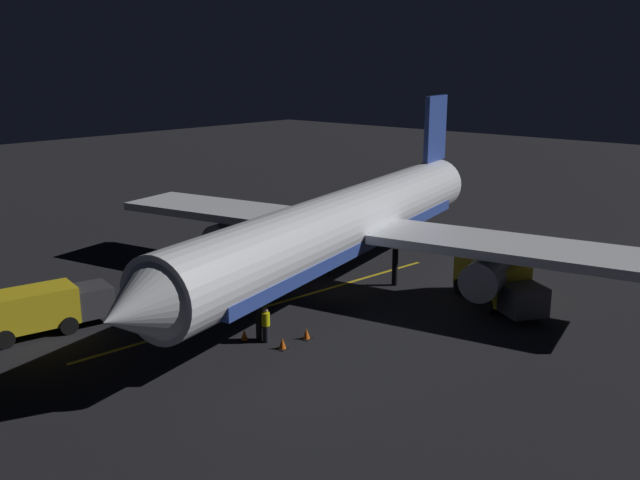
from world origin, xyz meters
TOP-DOWN VIEW (x-y plane):
  - ground_plane at (0.00, 0.00)m, footprint 180.00×180.00m
  - apron_guide_stripe at (1.36, 4.00)m, footprint 3.14×24.07m
  - airliner at (0.12, -0.59)m, footprint 33.32×37.50m
  - baggage_truck at (7.19, 14.69)m, footprint 3.38×6.36m
  - catering_truck at (-7.94, -3.71)m, footprint 6.68×5.22m
  - ground_crew_worker at (-2.09, 8.37)m, footprint 0.40×0.40m
  - traffic_cone_near_left at (-3.30, 6.80)m, footprint 0.50×0.50m
  - traffic_cone_near_right at (-1.13, 8.90)m, footprint 0.50×0.50m
  - traffic_cone_under_wing at (1.53, 11.44)m, footprint 0.50×0.50m
  - traffic_cone_far at (-3.25, 8.43)m, footprint 0.50×0.50m

SIDE VIEW (x-z plane):
  - ground_plane at x=0.00m, z-range -0.20..0.00m
  - apron_guide_stripe at x=1.36m, z-range 0.00..0.01m
  - traffic_cone_near_left at x=-3.30m, z-range -0.03..0.52m
  - traffic_cone_near_right at x=-1.13m, z-range -0.03..0.52m
  - traffic_cone_under_wing at x=1.53m, z-range -0.03..0.52m
  - traffic_cone_far at x=-3.25m, z-range -0.03..0.52m
  - ground_crew_worker at x=-2.09m, z-range 0.02..1.76m
  - baggage_truck at x=7.19m, z-range 0.05..2.35m
  - catering_truck at x=-7.94m, z-range 0.04..2.61m
  - airliner at x=0.12m, z-range -1.46..9.31m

